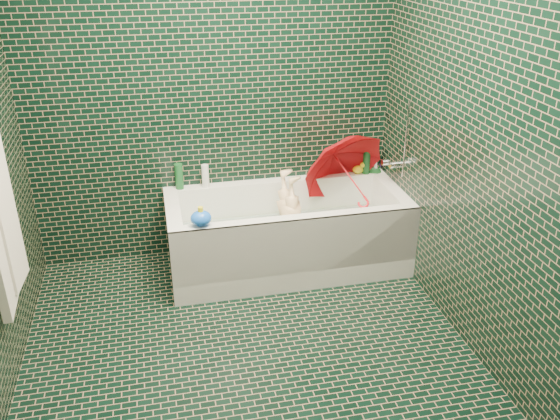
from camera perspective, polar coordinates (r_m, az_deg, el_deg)
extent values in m
plane|color=black|center=(3.55, -2.77, -14.38)|extent=(2.80, 2.80, 0.00)
plane|color=black|center=(4.23, -6.53, 11.40)|extent=(2.80, 0.00, 2.80)
plane|color=black|center=(1.70, 4.78, -11.81)|extent=(2.80, 0.00, 2.80)
plane|color=black|center=(3.36, 19.29, 6.28)|extent=(0.00, 2.80, 2.80)
cube|color=white|center=(4.41, 0.64, -4.40)|extent=(1.70, 0.75, 0.15)
cube|color=white|center=(4.56, -0.27, 0.60)|extent=(1.70, 0.10, 0.40)
cube|color=white|center=(4.00, 1.72, -3.27)|extent=(1.70, 0.10, 0.40)
cube|color=white|center=(4.51, 10.61, -0.18)|extent=(0.10, 0.55, 0.40)
cube|color=white|center=(4.18, -10.08, -2.27)|extent=(0.10, 0.55, 0.40)
cube|color=white|center=(4.00, 1.85, -4.48)|extent=(1.70, 0.02, 0.55)
cube|color=green|center=(4.37, 0.65, -3.48)|extent=(1.35, 0.47, 0.01)
cube|color=silver|center=(4.30, 0.66, -1.80)|extent=(1.48, 0.53, 0.00)
cube|color=beige|center=(3.36, -25.30, 1.34)|extent=(0.06, 0.26, 1.06)
cylinder|color=silver|center=(4.37, 11.37, 4.34)|extent=(0.14, 0.05, 0.05)
cylinder|color=silver|center=(4.39, 10.11, 4.55)|extent=(0.05, 0.04, 0.04)
cylinder|color=silver|center=(4.21, 12.04, 6.63)|extent=(0.01, 0.01, 0.55)
imported|color=beige|center=(4.33, 1.18, -1.42)|extent=(0.84, 0.38, 0.24)
imported|color=red|center=(4.36, 6.80, 3.11)|extent=(0.90, 0.88, 0.96)
imported|color=white|center=(4.67, 9.46, 3.55)|extent=(0.10, 0.10, 0.23)
imported|color=#52207A|center=(4.71, 9.16, 3.76)|extent=(0.10, 0.10, 0.19)
imported|color=#164E23|center=(4.65, 9.01, 3.48)|extent=(0.16, 0.16, 0.16)
cylinder|color=#164E23|center=(4.61, 8.33, 4.84)|extent=(0.07, 0.07, 0.23)
cylinder|color=silver|center=(4.65, 9.21, 4.59)|extent=(0.05, 0.05, 0.17)
cylinder|color=#164E23|center=(4.36, -9.69, 3.21)|extent=(0.08, 0.08, 0.19)
cylinder|color=white|center=(4.36, -7.20, 3.26)|extent=(0.06, 0.06, 0.17)
ellipsoid|color=yellow|center=(4.62, 7.51, 3.89)|extent=(0.10, 0.09, 0.06)
sphere|color=yellow|center=(4.61, 7.96, 4.31)|extent=(0.04, 0.04, 0.04)
cone|color=orange|center=(4.61, 8.23, 4.27)|extent=(0.02, 0.02, 0.02)
ellipsoid|color=blue|center=(3.79, -7.61, -0.81)|extent=(0.16, 0.15, 0.10)
cylinder|color=yellow|center=(3.77, -7.67, 0.03)|extent=(0.03, 0.03, 0.04)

